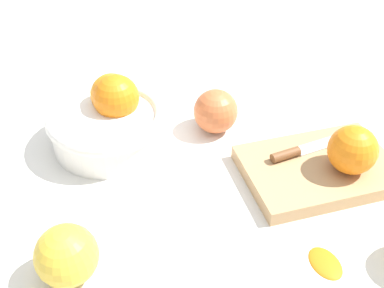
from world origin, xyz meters
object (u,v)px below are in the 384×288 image
Objects in this scene: orange_on_board at (353,150)px; apple_back_center at (216,111)px; knife at (304,149)px; apple_front_left at (67,255)px; cutting_board at (319,169)px; bowl at (109,119)px.

orange_on_board is 0.22m from apple_back_center.
apple_front_left is (-0.32, -0.18, 0.01)m from knife.
apple_back_center is at bearing 142.22° from knife.
knife is at bearing 29.34° from apple_front_left.
apple_front_left is (-0.34, -0.15, 0.03)m from cutting_board.
cutting_board is at bearing -41.88° from apple_back_center.
orange_on_board is 0.40m from apple_front_left.
knife is 2.05× the size of apple_front_left.
bowl is 0.26m from apple_front_left.
apple_front_left reaches higher than apple_back_center.
apple_front_left is (-0.03, -0.26, -0.00)m from bowl.
cutting_board is 1.43× the size of knife.
apple_back_center is at bearing 141.60° from orange_on_board.
apple_back_center is (-0.12, 0.09, 0.01)m from knife.
bowl is 0.86× the size of cutting_board.
bowl is 2.57× the size of apple_back_center.
cutting_board is 3.12× the size of orange_on_board.
orange_on_board is at bearing -21.73° from cutting_board.
orange_on_board reaches higher than knife.
orange_on_board is at bearing 20.11° from apple_front_left.
orange_on_board reaches higher than apple_back_center.
apple_back_center is (0.17, 0.02, -0.01)m from bowl.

